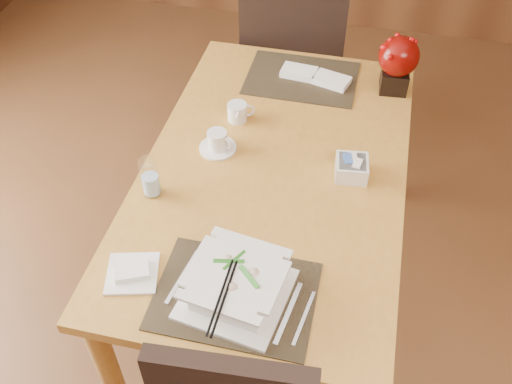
% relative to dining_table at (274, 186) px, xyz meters
% --- Properties ---
extents(dining_table, '(0.90, 1.50, 0.75)m').
position_rel_dining_table_xyz_m(dining_table, '(0.00, 0.00, 0.00)').
color(dining_table, '#C08835').
rests_on(dining_table, ground).
extents(placemat_near, '(0.45, 0.33, 0.01)m').
position_rel_dining_table_xyz_m(placemat_near, '(0.00, -0.55, 0.10)').
color(placemat_near, black).
rests_on(placemat_near, dining_table).
extents(placemat_far, '(0.45, 0.33, 0.01)m').
position_rel_dining_table_xyz_m(placemat_far, '(0.00, 0.55, 0.10)').
color(placemat_far, black).
rests_on(placemat_far, dining_table).
extents(soup_setting, '(0.32, 0.32, 0.11)m').
position_rel_dining_table_xyz_m(soup_setting, '(0.00, -0.55, 0.15)').
color(soup_setting, white).
rests_on(soup_setting, dining_table).
extents(coffee_cup, '(0.13, 0.13, 0.08)m').
position_rel_dining_table_xyz_m(coffee_cup, '(-0.22, 0.05, 0.13)').
color(coffee_cup, white).
rests_on(coffee_cup, dining_table).
extents(water_glass, '(0.07, 0.07, 0.14)m').
position_rel_dining_table_xyz_m(water_glass, '(-0.37, -0.22, 0.17)').
color(water_glass, white).
rests_on(water_glass, dining_table).
extents(creamer_jug, '(0.12, 0.12, 0.07)m').
position_rel_dining_table_xyz_m(creamer_jug, '(-0.19, 0.23, 0.13)').
color(creamer_jug, white).
rests_on(creamer_jug, dining_table).
extents(sugar_caddy, '(0.12, 0.12, 0.06)m').
position_rel_dining_table_xyz_m(sugar_caddy, '(0.26, 0.02, 0.13)').
color(sugar_caddy, white).
rests_on(sugar_caddy, dining_table).
extents(berry_decor, '(0.16, 0.16, 0.23)m').
position_rel_dining_table_xyz_m(berry_decor, '(0.37, 0.56, 0.23)').
color(berry_decor, black).
rests_on(berry_decor, dining_table).
extents(napkins_far, '(0.30, 0.16, 0.03)m').
position_rel_dining_table_xyz_m(napkins_far, '(0.06, 0.55, 0.12)').
color(napkins_far, white).
rests_on(napkins_far, dining_table).
extents(bread_plate, '(0.18, 0.18, 0.01)m').
position_rel_dining_table_xyz_m(bread_plate, '(-0.31, -0.54, 0.10)').
color(bread_plate, white).
rests_on(bread_plate, dining_table).
extents(far_chair, '(0.60, 0.61, 1.08)m').
position_rel_dining_table_xyz_m(far_chair, '(-0.13, 1.00, -0.05)').
color(far_chair, black).
rests_on(far_chair, ground).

